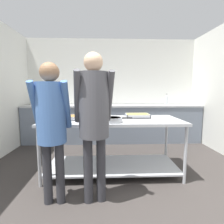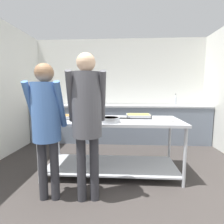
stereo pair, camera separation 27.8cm
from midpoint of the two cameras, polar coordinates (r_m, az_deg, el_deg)
wall_rear at (r=4.78m, az=4.08°, el=7.29°), size 4.54×0.06×2.65m
back_counter at (r=4.49m, az=4.03°, el=-3.66°), size 4.38×0.65×0.94m
serving_counter at (r=2.75m, az=2.79°, el=-8.11°), size 2.10×0.86×0.86m
serving_tray_vegetables at (r=2.81m, az=-11.55°, el=-1.61°), size 0.42×0.31×0.05m
broccoli_bowl at (r=2.78m, az=-4.49°, el=-1.34°), size 0.20×0.20×0.10m
sauce_pan at (r=2.44m, az=2.56°, el=-2.49°), size 0.42×0.28×0.07m
serving_tray_roast at (r=2.91m, az=11.31°, el=-1.32°), size 0.38×0.30×0.05m
plate_stack at (r=2.67m, az=19.82°, el=-2.50°), size 0.26×0.26×0.04m
guest_serving_left at (r=1.97m, az=-4.24°, el=0.12°), size 0.47×0.39×1.71m
guest_serving_right at (r=2.08m, az=-17.16°, el=-1.66°), size 0.42×0.33×1.61m
water_bottle at (r=4.75m, az=21.61°, el=3.69°), size 0.06×0.06×0.28m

